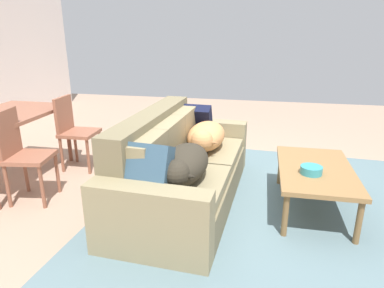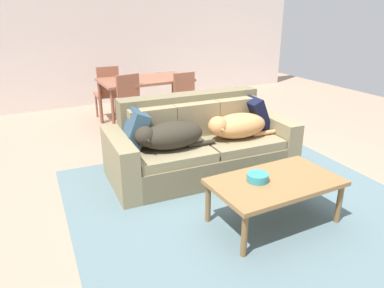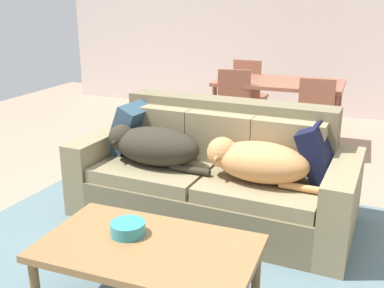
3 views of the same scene
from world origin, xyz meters
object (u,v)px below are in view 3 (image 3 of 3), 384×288
Objects in this scene: dog_on_left_cushion at (153,145)px; dining_chair_near_left at (232,108)px; dining_chair_near_right at (314,118)px; throw_pillow_by_left_arm at (133,128)px; dining_chair_far_left at (249,92)px; bowl_on_coffee_table at (128,228)px; dog_on_right_cushion at (256,161)px; dining_table at (279,87)px; couch at (215,176)px; coffee_table at (148,252)px; throw_pillow_by_right_arm at (319,153)px.

dining_chair_near_left is (0.16, 1.66, -0.06)m from dog_on_left_cushion.
throw_pillow_by_left_arm is at bearing -136.46° from dining_chair_near_right.
bowl_on_coffee_table is at bearing 97.18° from dining_chair_far_left.
dog_on_left_cushion is 0.83m from dog_on_right_cushion.
bowl_on_coffee_table is at bearing -94.28° from dining_chair_near_left.
dining_chair_near_right is (0.47, -0.57, -0.19)m from dining_table.
dining_chair_near_left is at bearing 104.77° from couch.
coffee_table is (0.51, -1.13, -0.19)m from dog_on_left_cushion.
dining_chair_near_left reaches higher than bowl_on_coffee_table.
dog_on_left_cushion is at bearing 108.82° from bowl_on_coffee_table.
throw_pillow_by_right_arm reaches higher than dog_on_left_cushion.
dining_table is at bearing 78.89° from dog_on_left_cushion.
coffee_table is at bearing -90.93° from dining_table.
dining_table is 1.60× the size of dining_chair_near_right.
dining_table is at bearing 100.12° from dog_on_right_cushion.
couch is 5.30× the size of throw_pillow_by_right_arm.
bowl_on_coffee_table is at bearing -93.61° from dining_table.
bowl_on_coffee_table is (-0.15, 0.06, 0.08)m from coffee_table.
coffee_table is (-0.71, -1.29, -0.22)m from throw_pillow_by_right_arm.
dog_on_left_cushion is 1.04× the size of dog_on_right_cushion.
dining_chair_near_right reaches higher than throw_pillow_by_left_arm.
dining_chair_far_left is (-0.96, 1.09, 0.00)m from dining_chair_near_right.
throw_pillow_by_left_arm is at bearing 143.76° from dog_on_left_cushion.
dining_chair_near_left is at bearing 87.93° from dog_on_left_cushion.
throw_pillow_by_right_arm is 2.13m from dining_table.
dining_chair_near_left is at bearing -127.95° from dining_table.
couch is 2.06m from dining_table.
bowl_on_coffee_table is (0.36, -1.07, -0.11)m from dog_on_left_cushion.
throw_pillow_by_left_arm is at bearing -114.32° from dining_table.
bowl_on_coffee_table is (0.67, -1.32, -0.15)m from throw_pillow_by_left_arm.
dog_on_right_cushion is 0.45m from throw_pillow_by_right_arm.
dining_chair_near_right is (0.88, -0.05, -0.02)m from dining_chair_near_left.
couch is at bearing -87.26° from dining_chair_near_left.
dining_chair_near_right reaches higher than dining_table.
dog_on_right_cushion is 0.96× the size of dining_chair_near_right.
throw_pillow_by_left_arm is 0.38× the size of coffee_table.
coffee_table is (-0.31, -1.08, -0.18)m from dog_on_right_cushion.
throw_pillow_by_left_arm is 1.49m from bowl_on_coffee_table.
dining_chair_near_right is (0.58, 1.45, 0.17)m from couch.
dog_on_left_cushion is at bearing 91.14° from dining_chair_far_left.
bowl_on_coffee_table is 0.20× the size of dining_chair_far_left.
couch is 0.54m from dog_on_left_cushion.
throw_pillow_by_right_arm is 2.79m from dining_chair_far_left.
bowl_on_coffee_table is 0.13× the size of dining_table.
throw_pillow_by_left_arm is 2.12m from dining_table.
bowl_on_coffee_table is 2.76m from dining_chair_near_right.
throw_pillow_by_left_arm is at bearing 176.48° from throw_pillow_by_right_arm.
throw_pillow_by_right_arm reaches higher than dining_table.
dining_chair_far_left reaches higher than dog_on_left_cushion.
couch is 1.92× the size of coffee_table.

